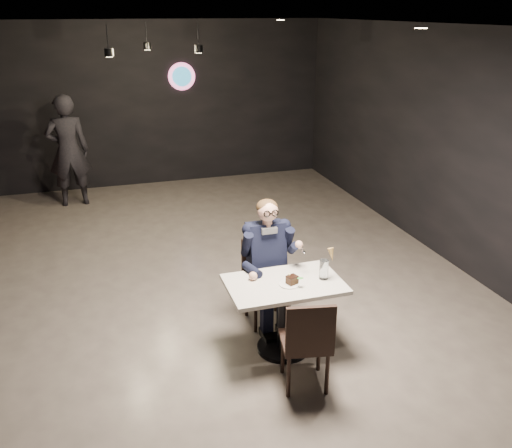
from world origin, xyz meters
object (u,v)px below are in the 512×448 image
object	(u,v)px
main_table	(284,316)
chair_far	(266,283)
chair_near	(305,340)
seated_man	(266,261)
passerby	(68,151)
sundae_glass	(324,269)

from	to	relation	value
main_table	chair_far	world-z (taller)	chair_far
chair_near	seated_man	size ratio (longest dim) A/B	0.64
chair_near	passerby	size ratio (longest dim) A/B	0.49
chair_near	passerby	world-z (taller)	passerby
main_table	seated_man	world-z (taller)	seated_man
passerby	chair_near	bearing A→B (deg)	106.97
chair_near	sundae_glass	bearing A→B (deg)	64.12
sundae_glass	chair_near	bearing A→B (deg)	-127.02
chair_near	sundae_glass	size ratio (longest dim) A/B	4.70
seated_man	sundae_glass	size ratio (longest dim) A/B	7.35
main_table	sundae_glass	distance (m)	0.61
chair_near	passerby	bearing A→B (deg)	120.43
chair_far	chair_near	bearing A→B (deg)	-90.00
main_table	chair_near	world-z (taller)	chair_near
seated_man	passerby	distance (m)	5.02
chair_far	chair_near	world-z (taller)	same
chair_far	chair_near	size ratio (longest dim) A/B	1.00
chair_far	seated_man	bearing A→B (deg)	0.00
sundae_glass	chair_far	bearing A→B (deg)	123.23
main_table	passerby	xyz separation A→B (m)	(-1.99, 5.15, 0.57)
chair_far	passerby	bearing A→B (deg)	113.45
main_table	chair_near	size ratio (longest dim) A/B	1.20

